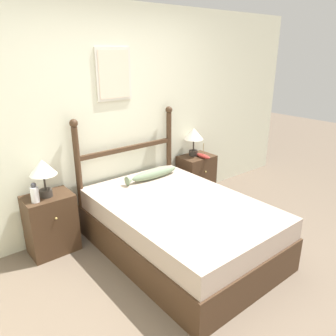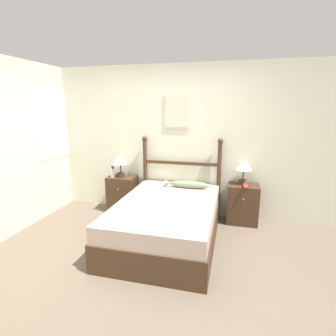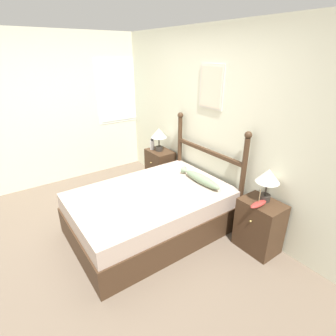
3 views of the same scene
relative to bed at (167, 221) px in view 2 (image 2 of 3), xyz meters
name	(u,v)px [view 2 (image 2 of 3)]	position (x,y,z in m)	size (l,w,h in m)	color
ground_plane	(142,263)	(-0.15, -0.64, -0.28)	(16.00, 16.00, 0.00)	brown
wall_back	(174,141)	(-0.14, 1.09, 0.99)	(6.40, 0.08, 2.55)	beige
bed	(167,221)	(0.00, 0.00, 0.00)	(1.36, 2.01, 0.57)	#3D2819
headboard	(181,173)	(0.00, 0.97, 0.47)	(1.38, 0.09, 1.36)	#3D2819
nightstand_left	(122,194)	(-1.05, 0.85, 0.04)	(0.48, 0.37, 0.64)	#3D2819
nightstand_right	(243,204)	(1.05, 0.85, 0.04)	(0.48, 0.37, 0.64)	#3D2819
table_lamp_left	(120,161)	(-1.06, 0.84, 0.65)	(0.27, 0.27, 0.39)	#2D2823
table_lamp_right	(244,167)	(1.03, 0.90, 0.65)	(0.27, 0.27, 0.39)	#2D2823
bottle	(113,172)	(-1.19, 0.78, 0.45)	(0.08, 0.08, 0.20)	white
model_boat	(245,185)	(1.07, 0.74, 0.39)	(0.08, 0.25, 0.21)	maroon
fish_pillow	(188,184)	(0.17, 0.69, 0.35)	(0.72, 0.12, 0.12)	gray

